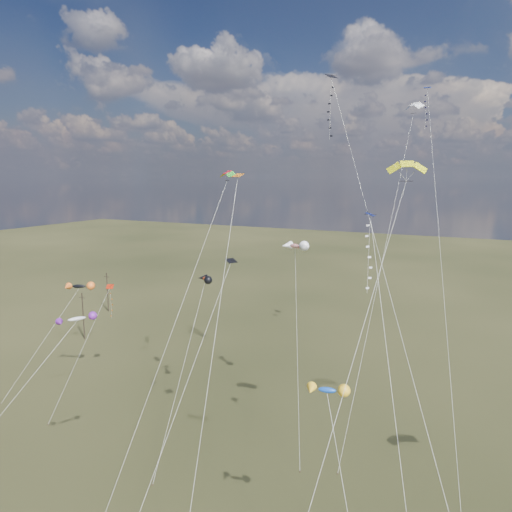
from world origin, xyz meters
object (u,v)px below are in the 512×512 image
at_px(novelty_black_orange, 79,287).
at_px(utility_pole_near, 83,316).
at_px(diamond_black_high, 337,128).
at_px(utility_pole_far, 108,292).
at_px(parafoil_yellow, 407,165).

bearing_deg(novelty_black_orange, utility_pole_near, 136.48).
bearing_deg(diamond_black_high, utility_pole_near, 167.62).
height_order(utility_pole_far, diamond_black_high, diamond_black_high).
relative_size(utility_pole_far, diamond_black_high, 0.22).
bearing_deg(novelty_black_orange, utility_pole_far, 128.91).
height_order(utility_pole_near, parafoil_yellow, parafoil_yellow).
bearing_deg(novelty_black_orange, parafoil_yellow, -6.49).
bearing_deg(parafoil_yellow, novelty_black_orange, 173.51).
bearing_deg(utility_pole_near, utility_pole_far, 119.74).
bearing_deg(novelty_black_orange, diamond_black_high, 6.22).
xyz_separation_m(utility_pole_far, parafoil_yellow, (61.20, -31.87, 23.76)).
bearing_deg(utility_pole_far, diamond_black_high, -24.14).
bearing_deg(diamond_black_high, utility_pole_far, 155.86).
distance_m(utility_pole_near, novelty_black_orange, 21.67).
height_order(utility_pole_near, utility_pole_far, same).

